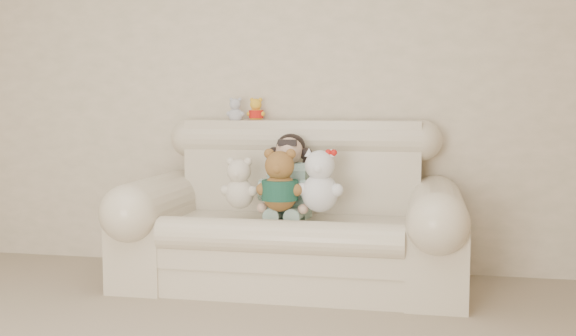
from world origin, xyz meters
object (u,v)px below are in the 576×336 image
(seated_child, at_px, (290,175))
(white_cat, at_px, (320,174))
(cream_teddy, at_px, (239,178))
(brown_teddy, at_px, (280,174))
(sofa, at_px, (291,204))

(seated_child, bearing_deg, white_cat, -35.50)
(white_cat, relative_size, cream_teddy, 1.21)
(brown_teddy, bearing_deg, sofa, 57.36)
(sofa, height_order, seated_child, sofa)
(sofa, distance_m, brown_teddy, 0.26)
(white_cat, xyz_separation_m, cream_teddy, (-0.50, 0.03, -0.04))
(brown_teddy, xyz_separation_m, white_cat, (0.24, 0.03, 0.00))
(sofa, height_order, cream_teddy, sofa)
(sofa, height_order, brown_teddy, sofa)
(brown_teddy, distance_m, white_cat, 0.24)
(brown_teddy, xyz_separation_m, cream_teddy, (-0.26, 0.06, -0.04))
(brown_teddy, relative_size, white_cat, 0.99)
(seated_child, bearing_deg, brown_teddy, -84.12)
(seated_child, height_order, cream_teddy, seated_child)
(sofa, xyz_separation_m, brown_teddy, (-0.04, -0.17, 0.20))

